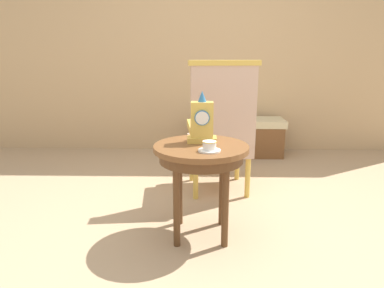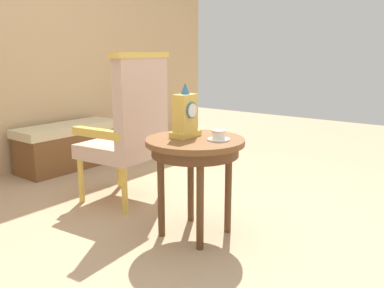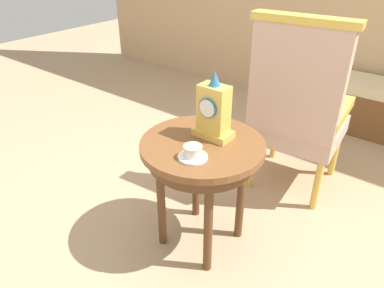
% 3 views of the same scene
% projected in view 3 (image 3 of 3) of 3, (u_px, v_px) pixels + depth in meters
% --- Properties ---
extents(ground_plane, '(10.00, 10.00, 0.00)m').
position_uv_depth(ground_plane, '(196.00, 237.00, 2.07)').
color(ground_plane, tan).
extents(side_table, '(0.61, 0.61, 0.62)m').
position_uv_depth(side_table, '(202.00, 157.00, 1.79)').
color(side_table, brown).
rests_on(side_table, ground).
extents(teacup_left, '(0.14, 0.14, 0.06)m').
position_uv_depth(teacup_left, '(193.00, 153.00, 1.61)').
color(teacup_left, white).
rests_on(teacup_left, side_table).
extents(mantel_clock, '(0.19, 0.11, 0.34)m').
position_uv_depth(mantel_clock, '(213.00, 112.00, 1.73)').
color(mantel_clock, gold).
rests_on(mantel_clock, side_table).
extents(armchair, '(0.59, 0.58, 1.14)m').
position_uv_depth(armchair, '(298.00, 107.00, 2.18)').
color(armchair, '#CCA893').
rests_on(armchair, ground).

